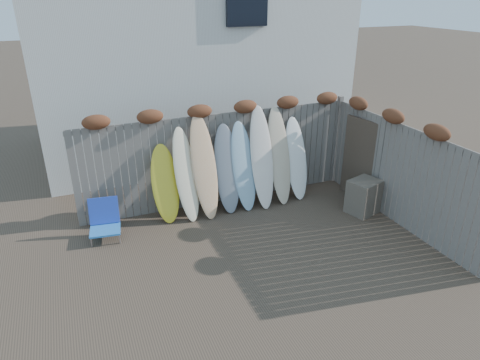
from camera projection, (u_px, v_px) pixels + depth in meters
name	position (u px, v px, depth m)	size (l,w,h in m)	color
ground	(266.00, 257.00, 7.59)	(80.00, 80.00, 0.00)	#493A2D
back_fence	(221.00, 151.00, 9.14)	(6.05, 0.28, 2.24)	slate
right_fence	(400.00, 168.00, 8.37)	(0.28, 4.40, 2.24)	slate
house	(185.00, 34.00, 11.93)	(8.50, 5.50, 6.33)	silver
beach_chair	(105.00, 220.00, 8.10)	(0.63, 0.66, 0.74)	blue
wooden_crate	(364.00, 196.00, 8.98)	(0.62, 0.52, 0.72)	#4F473B
lattice_panel	(364.00, 161.00, 9.31)	(0.05, 1.21, 1.82)	#372C21
surfboard_0	(165.00, 184.00, 8.55)	(0.54, 0.07, 1.62)	yellow
surfboard_1	(186.00, 175.00, 8.58)	(0.45, 0.07, 1.94)	#FFEDC6
surfboard_2	(204.00, 167.00, 8.66)	(0.51, 0.07, 2.18)	#FBA077
surfboard_3	(227.00, 169.00, 8.92)	(0.52, 0.07, 1.89)	slate
surfboard_4	(244.00, 166.00, 9.01)	(0.50, 0.07, 1.92)	#91B7D0
surfboard_5	(262.00, 158.00, 9.08)	(0.48, 0.07, 2.22)	white
surfboard_6	(279.00, 156.00, 9.27)	(0.48, 0.07, 2.15)	beige
surfboard_7	(296.00, 159.00, 9.50)	(0.50, 0.07, 1.86)	white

